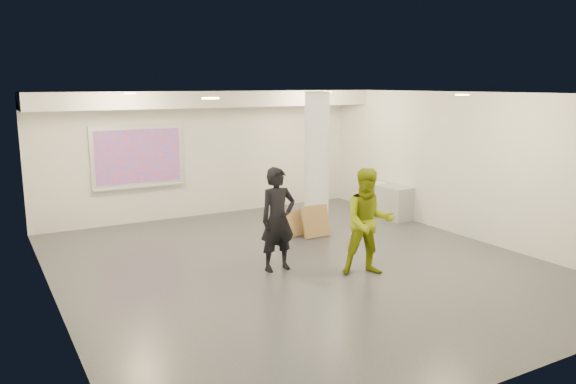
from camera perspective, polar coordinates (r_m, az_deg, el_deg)
floor at (r=10.03m, az=1.14°, el=-7.41°), size 8.00×9.00×0.01m
ceiling at (r=9.52m, az=1.21°, el=9.99°), size 8.00×9.00×0.01m
wall_back at (r=13.69m, az=-8.54°, el=3.87°), size 8.00×0.01×3.00m
wall_front at (r=6.33m, az=22.59°, el=-5.11°), size 8.00×0.01×3.00m
wall_left at (r=8.39m, az=-23.01°, el=-1.34°), size 0.01×9.00×3.00m
wall_right at (r=12.19m, az=17.57°, el=2.61°), size 0.01×9.00×3.00m
soffit_band at (r=13.08m, az=-7.82°, el=9.36°), size 8.00×1.10×0.36m
downlight_nw at (r=11.01m, az=-15.77°, el=9.61°), size 0.22×0.22×0.02m
downlight_ne at (r=12.81m, az=3.97°, el=10.12°), size 0.22×0.22×0.02m
downlight_sw at (r=7.20m, az=-7.88°, el=9.42°), size 0.22×0.22×0.02m
downlight_se at (r=9.73m, az=17.28°, el=9.41°), size 0.22×0.22×0.02m
column at (r=11.96m, az=2.94°, el=2.96°), size 0.52×0.52×3.00m
projection_screen at (r=13.15m, az=-14.99°, el=3.45°), size 2.10×0.13×1.42m
credenza at (r=13.70m, az=10.02°, el=-0.88°), size 0.65×1.37×0.78m
papers_stack at (r=13.79m, az=9.43°, el=0.90°), size 0.24×0.30×0.02m
cardboard_back at (r=11.75m, az=2.84°, el=-3.00°), size 0.62×0.23×0.66m
cardboard_front at (r=11.78m, az=0.49°, el=-3.26°), size 0.52×0.28×0.53m
woman at (r=9.55m, az=-1.04°, el=-2.80°), size 0.65×0.43×1.78m
man at (r=9.42m, az=8.19°, el=-3.04°), size 1.07×0.97×1.80m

